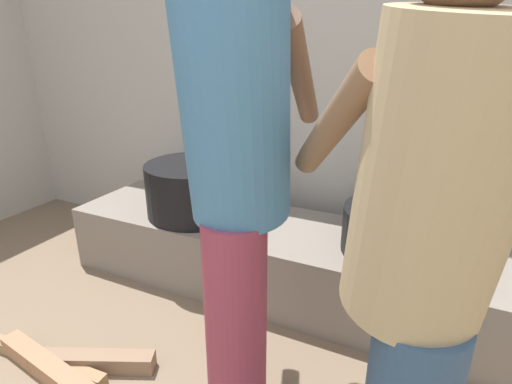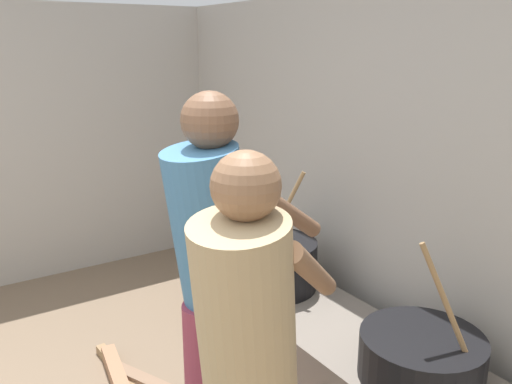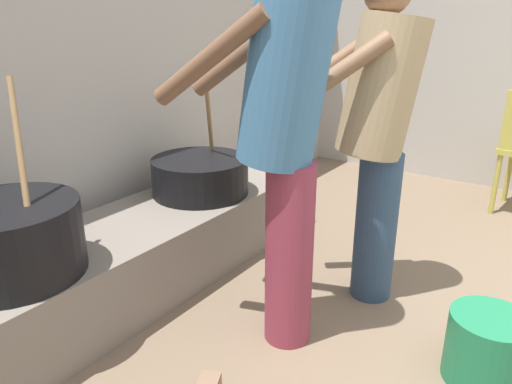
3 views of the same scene
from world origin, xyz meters
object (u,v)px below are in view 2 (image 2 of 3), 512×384
Objects in this scene: cooking_pot_main at (273,264)px; cook_in_tan_shirt at (246,361)px; cook_in_blue_shirt at (212,268)px; cooking_pot_secondary at (421,357)px.

cook_in_tan_shirt reaches higher than cooking_pot_main.
cook_in_blue_shirt is at bearing 162.00° from cook_in_tan_shirt.
cooking_pot_secondary is 0.43× the size of cook_in_tan_shirt.
cook_in_blue_shirt reaches higher than cook_in_tan_shirt.
cooking_pot_secondary is (1.12, 0.02, -0.04)m from cooking_pot_main.
cook_in_tan_shirt is (1.23, -0.96, 0.35)m from cooking_pot_main.
cook_in_blue_shirt is at bearing -48.52° from cooking_pot_main.
cook_in_blue_shirt is 1.08× the size of cook_in_tan_shirt.
cooking_pot_main is 0.45× the size of cook_in_blue_shirt.
cooking_pot_main is 1.12× the size of cooking_pot_secondary.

